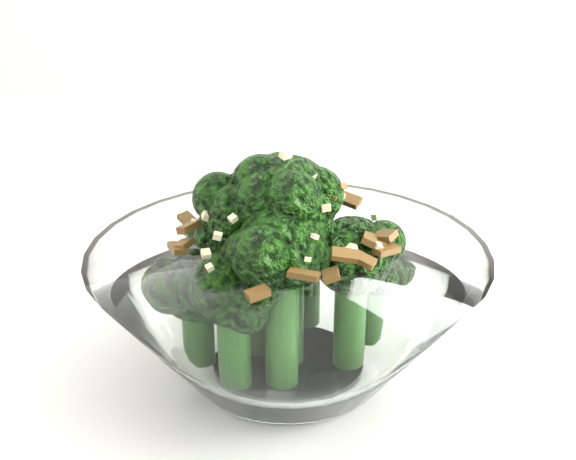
# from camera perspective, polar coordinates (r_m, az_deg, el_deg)

# --- Properties ---
(table) EXTENTS (1.30, 0.97, 0.75)m
(table) POSITION_cam_1_polar(r_m,az_deg,el_deg) (0.55, -2.08, -9.84)
(table) COLOR white
(table) RESTS_ON ground
(broccoli_dish) EXTENTS (0.20, 0.20, 0.12)m
(broccoli_dish) POSITION_cam_1_polar(r_m,az_deg,el_deg) (0.40, -0.16, -4.91)
(broccoli_dish) COLOR white
(broccoli_dish) RESTS_ON table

